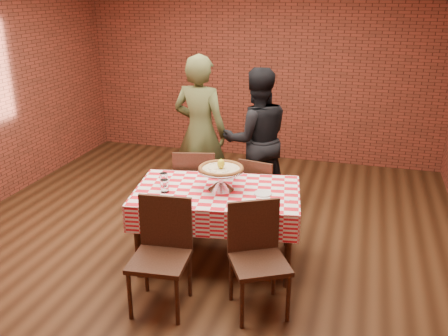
% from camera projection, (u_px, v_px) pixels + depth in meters
% --- Properties ---
extents(ground, '(6.00, 6.00, 0.00)m').
position_uv_depth(ground, '(197.00, 242.00, 5.23)').
color(ground, black).
rests_on(ground, ground).
extents(back_wall, '(5.50, 0.00, 5.50)m').
position_uv_depth(back_wall, '(261.00, 65.00, 7.42)').
color(back_wall, maroon).
rests_on(back_wall, ground).
extents(table, '(1.66, 1.15, 0.75)m').
position_uv_depth(table, '(217.00, 226.00, 4.75)').
color(table, '#402316').
rests_on(table, ground).
extents(tablecloth, '(1.70, 1.20, 0.26)m').
position_uv_depth(tablecloth, '(217.00, 203.00, 4.67)').
color(tablecloth, red).
rests_on(tablecloth, table).
extents(pizza_stand, '(0.55, 0.55, 0.20)m').
position_uv_depth(pizza_stand, '(221.00, 179.00, 4.61)').
color(pizza_stand, silver).
rests_on(pizza_stand, tablecloth).
extents(pizza, '(0.53, 0.53, 0.03)m').
position_uv_depth(pizza, '(221.00, 169.00, 4.57)').
color(pizza, beige).
rests_on(pizza, pizza_stand).
extents(lemon, '(0.09, 0.09, 0.09)m').
position_uv_depth(lemon, '(221.00, 164.00, 4.55)').
color(lemon, yellow).
rests_on(lemon, pizza).
extents(water_glass_left, '(0.09, 0.09, 0.12)m').
position_uv_depth(water_glass_left, '(165.00, 186.00, 4.56)').
color(water_glass_left, white).
rests_on(water_glass_left, tablecloth).
extents(water_glass_right, '(0.09, 0.09, 0.12)m').
position_uv_depth(water_glass_right, '(164.00, 179.00, 4.72)').
color(water_glass_right, white).
rests_on(water_glass_right, tablecloth).
extents(side_plate, '(0.19, 0.19, 0.01)m').
position_uv_depth(side_plate, '(263.00, 194.00, 4.52)').
color(side_plate, white).
rests_on(side_plate, tablecloth).
extents(sweetener_packet_a, '(0.06, 0.06, 0.00)m').
position_uv_depth(sweetener_packet_a, '(277.00, 199.00, 4.42)').
color(sweetener_packet_a, white).
rests_on(sweetener_packet_a, tablecloth).
extents(sweetener_packet_b, '(0.06, 0.05, 0.00)m').
position_uv_depth(sweetener_packet_b, '(287.00, 200.00, 4.40)').
color(sweetener_packet_b, white).
rests_on(sweetener_packet_b, tablecloth).
extents(condiment_caddy, '(0.12, 0.10, 0.15)m').
position_uv_depth(condiment_caddy, '(230.00, 170.00, 4.90)').
color(condiment_caddy, silver).
rests_on(condiment_caddy, tablecloth).
extents(chair_near_left, '(0.50, 0.50, 0.94)m').
position_uv_depth(chair_near_left, '(159.00, 258.00, 4.00)').
color(chair_near_left, '#402316').
rests_on(chair_near_left, ground).
extents(chair_near_right, '(0.60, 0.60, 0.92)m').
position_uv_depth(chair_near_right, '(259.00, 262.00, 3.96)').
color(chair_near_right, '#402316').
rests_on(chair_near_right, ground).
extents(chair_far_left, '(0.54, 0.54, 0.93)m').
position_uv_depth(chair_far_left, '(196.00, 187.00, 5.46)').
color(chair_far_left, '#402316').
rests_on(chair_far_left, ground).
extents(chair_far_right, '(0.45, 0.45, 0.86)m').
position_uv_depth(chair_far_right, '(261.00, 194.00, 5.36)').
color(chair_far_right, '#402316').
rests_on(chair_far_right, ground).
extents(diner_olive, '(0.73, 0.53, 1.86)m').
position_uv_depth(diner_olive, '(200.00, 132.00, 5.85)').
color(diner_olive, '#454926').
rests_on(diner_olive, ground).
extents(diner_black, '(1.03, 0.94, 1.71)m').
position_uv_depth(diner_black, '(256.00, 139.00, 5.82)').
color(diner_black, black).
rests_on(diner_black, ground).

